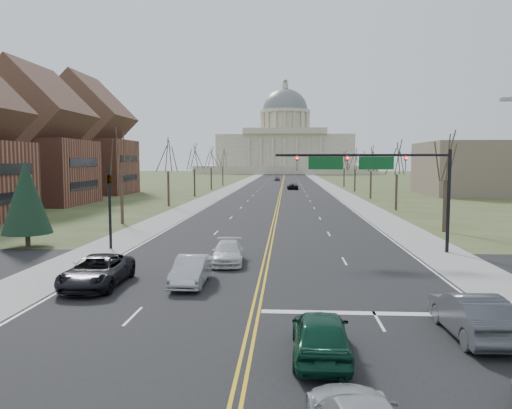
# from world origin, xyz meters

# --- Properties ---
(ground) EXTENTS (600.00, 600.00, 0.00)m
(ground) POSITION_xyz_m (0.00, 0.00, 0.00)
(ground) COLOR #3F4723
(ground) RESTS_ON ground
(road) EXTENTS (20.00, 380.00, 0.01)m
(road) POSITION_xyz_m (0.00, 110.00, 0.01)
(road) COLOR black
(road) RESTS_ON ground
(cross_road) EXTENTS (120.00, 14.00, 0.01)m
(cross_road) POSITION_xyz_m (0.00, 6.00, 0.01)
(cross_road) COLOR black
(cross_road) RESTS_ON ground
(sidewalk_left) EXTENTS (4.00, 380.00, 0.03)m
(sidewalk_left) POSITION_xyz_m (-12.00, 110.00, 0.01)
(sidewalk_left) COLOR gray
(sidewalk_left) RESTS_ON ground
(sidewalk_right) EXTENTS (4.00, 380.00, 0.03)m
(sidewalk_right) POSITION_xyz_m (12.00, 110.00, 0.01)
(sidewalk_right) COLOR gray
(sidewalk_right) RESTS_ON ground
(center_line) EXTENTS (0.42, 380.00, 0.01)m
(center_line) POSITION_xyz_m (0.00, 110.00, 0.01)
(center_line) COLOR gold
(center_line) RESTS_ON road
(edge_line_left) EXTENTS (0.15, 380.00, 0.01)m
(edge_line_left) POSITION_xyz_m (-9.80, 110.00, 0.01)
(edge_line_left) COLOR silver
(edge_line_left) RESTS_ON road
(edge_line_right) EXTENTS (0.15, 380.00, 0.01)m
(edge_line_right) POSITION_xyz_m (9.80, 110.00, 0.01)
(edge_line_right) COLOR silver
(edge_line_right) RESTS_ON road
(stop_bar) EXTENTS (9.50, 0.50, 0.01)m
(stop_bar) POSITION_xyz_m (5.00, -1.00, 0.01)
(stop_bar) COLOR silver
(stop_bar) RESTS_ON road
(capitol) EXTENTS (90.00, 60.00, 50.00)m
(capitol) POSITION_xyz_m (0.00, 249.91, 14.20)
(capitol) COLOR beige
(capitol) RESTS_ON ground
(signal_mast) EXTENTS (12.12, 0.44, 7.20)m
(signal_mast) POSITION_xyz_m (7.45, 13.50, 5.76)
(signal_mast) COLOR black
(signal_mast) RESTS_ON ground
(signal_left) EXTENTS (0.32, 0.36, 6.00)m
(signal_left) POSITION_xyz_m (-11.50, 13.50, 3.71)
(signal_left) COLOR black
(signal_left) RESTS_ON ground
(tree_r_0) EXTENTS (3.74, 3.74, 8.50)m
(tree_r_0) POSITION_xyz_m (15.50, 24.00, 6.55)
(tree_r_0) COLOR #3C2A23
(tree_r_0) RESTS_ON ground
(tree_l_0) EXTENTS (3.96, 3.96, 9.00)m
(tree_l_0) POSITION_xyz_m (-15.50, 28.00, 6.94)
(tree_l_0) COLOR #3C2A23
(tree_l_0) RESTS_ON ground
(tree_r_1) EXTENTS (3.74, 3.74, 8.50)m
(tree_r_1) POSITION_xyz_m (15.50, 44.00, 6.55)
(tree_r_1) COLOR #3C2A23
(tree_r_1) RESTS_ON ground
(tree_l_1) EXTENTS (3.96, 3.96, 9.00)m
(tree_l_1) POSITION_xyz_m (-15.50, 48.00, 6.94)
(tree_l_1) COLOR #3C2A23
(tree_l_1) RESTS_ON ground
(tree_r_2) EXTENTS (3.74, 3.74, 8.50)m
(tree_r_2) POSITION_xyz_m (15.50, 64.00, 6.55)
(tree_r_2) COLOR #3C2A23
(tree_r_2) RESTS_ON ground
(tree_l_2) EXTENTS (3.96, 3.96, 9.00)m
(tree_l_2) POSITION_xyz_m (-15.50, 68.00, 6.94)
(tree_l_2) COLOR #3C2A23
(tree_l_2) RESTS_ON ground
(tree_r_3) EXTENTS (3.74, 3.74, 8.50)m
(tree_r_3) POSITION_xyz_m (15.50, 84.00, 6.55)
(tree_r_3) COLOR #3C2A23
(tree_r_3) RESTS_ON ground
(tree_l_3) EXTENTS (3.96, 3.96, 9.00)m
(tree_l_3) POSITION_xyz_m (-15.50, 88.00, 6.94)
(tree_l_3) COLOR #3C2A23
(tree_l_3) RESTS_ON ground
(tree_r_4) EXTENTS (3.74, 3.74, 8.50)m
(tree_r_4) POSITION_xyz_m (15.50, 104.00, 6.55)
(tree_r_4) COLOR #3C2A23
(tree_r_4) RESTS_ON ground
(tree_l_4) EXTENTS (3.96, 3.96, 9.00)m
(tree_l_4) POSITION_xyz_m (-15.50, 108.00, 6.94)
(tree_l_4) COLOR #3C2A23
(tree_l_4) RESTS_ON ground
(conifer_l) EXTENTS (3.64, 3.64, 6.50)m
(conifer_l) POSITION_xyz_m (-18.00, 14.00, 3.74)
(conifer_l) COLOR #3C2A23
(conifer_l) RESTS_ON ground
(bldg_left_mid) EXTENTS (15.10, 14.28, 20.75)m
(bldg_left_mid) POSITION_xyz_m (-36.00, 50.00, 8.54)
(bldg_left_mid) COLOR brown
(bldg_left_mid) RESTS_ON ground
(bldg_left_far) EXTENTS (17.10, 14.28, 23.25)m
(bldg_left_far) POSITION_xyz_m (-38.00, 74.00, 9.54)
(bldg_left_far) COLOR brown
(bldg_left_far) RESTS_ON ground
(bldg_right_mass) EXTENTS (25.00, 20.00, 10.00)m
(bldg_right_mass) POSITION_xyz_m (40.00, 76.00, 5.00)
(bldg_right_mass) COLOR #746652
(bldg_right_mass) RESTS_ON ground
(car_nb_inner_lead) EXTENTS (1.92, 4.64, 1.57)m
(car_nb_inner_lead) POSITION_xyz_m (2.44, -5.86, 0.80)
(car_nb_inner_lead) COLOR #0D3B27
(car_nb_inner_lead) RESTS_ON road
(car_nb_outer_lead) EXTENTS (1.90, 5.01, 1.63)m
(car_nb_outer_lead) POSITION_xyz_m (8.05, -3.56, 0.83)
(car_nb_outer_lead) COLOR #424449
(car_nb_outer_lead) RESTS_ON road
(car_sb_inner_lead) EXTENTS (1.56, 4.43, 1.46)m
(car_sb_inner_lead) POSITION_xyz_m (-3.61, 3.37, 0.74)
(car_sb_inner_lead) COLOR #ADAFB5
(car_sb_inner_lead) RESTS_ON road
(car_sb_outer_lead) EXTENTS (2.69, 5.66, 1.56)m
(car_sb_outer_lead) POSITION_xyz_m (-8.32, 2.71, 0.79)
(car_sb_outer_lead) COLOR black
(car_sb_outer_lead) RESTS_ON road
(car_sb_inner_second) EXTENTS (2.20, 4.78, 1.35)m
(car_sb_inner_second) POSITION_xyz_m (-2.36, 8.87, 0.69)
(car_sb_inner_second) COLOR silver
(car_sb_inner_second) RESTS_ON road
(car_far_nb) EXTENTS (2.61, 5.14, 1.39)m
(car_far_nb) POSITION_xyz_m (2.53, 91.15, 0.71)
(car_far_nb) COLOR black
(car_far_nb) RESTS_ON road
(car_far_sb) EXTENTS (1.70, 4.20, 1.43)m
(car_far_sb) POSITION_xyz_m (-1.88, 140.19, 0.73)
(car_far_sb) COLOR #56595F
(car_far_sb) RESTS_ON road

